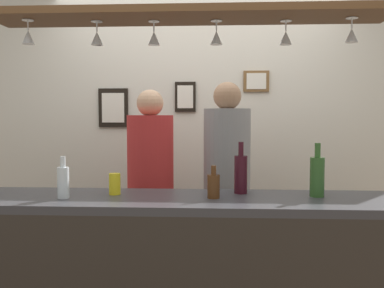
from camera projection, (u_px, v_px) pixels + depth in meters
The scene contains 19 objects.
back_wall at pixel (198, 136), 3.80m from camera, with size 4.40×0.06×2.60m, color silver.
bar_counter at pixel (185, 267), 2.24m from camera, with size 2.70×0.55×1.03m.
overhead_glass_rack at pixel (188, 15), 2.35m from camera, with size 2.20×0.36×0.04m, color brown.
hanging_wineglass_far_left at pixel (28, 36), 2.37m from camera, with size 0.07×0.07×0.13m.
hanging_wineglass_left at pixel (97, 38), 2.41m from camera, with size 0.07×0.07×0.13m.
hanging_wineglass_center_left at pixel (154, 37), 2.40m from camera, with size 0.07×0.07×0.13m.
hanging_wineglass_center at pixel (216, 37), 2.39m from camera, with size 0.07×0.07×0.13m.
hanging_wineglass_center_right at pixel (286, 37), 2.39m from camera, with size 0.07×0.07×0.13m.
hanging_wineglass_right at pixel (352, 35), 2.32m from camera, with size 0.07×0.07×0.13m.
person_left_red_shirt at pixel (151, 180), 3.16m from camera, with size 0.34×0.34×1.67m.
person_right_grey_shirt at pixel (227, 176), 3.13m from camera, with size 0.34×0.34×1.72m.
bottle_soda_clear at pixel (63, 181), 2.34m from camera, with size 0.06×0.06×0.23m.
bottle_wine_dark_red at pixel (241, 173), 2.49m from camera, with size 0.08×0.08×0.30m.
bottle_champagne_green at pixel (317, 176), 2.39m from camera, with size 0.08×0.08×0.30m.
bottle_beer_brown_stubby at pixel (214, 185), 2.34m from camera, with size 0.07×0.07×0.18m.
drink_can at pixel (115, 184), 2.45m from camera, with size 0.07×0.07×0.12m, color yellow.
picture_frame_upper_small at pixel (256, 81), 3.69m from camera, with size 0.22×0.02×0.18m.
picture_frame_caricature at pixel (113, 108), 3.78m from camera, with size 0.26×0.02×0.34m.
picture_frame_crest at pixel (185, 97), 3.74m from camera, with size 0.18×0.02×0.26m.
Camera 1 is at (0.16, -2.69, 1.48)m, focal length 40.14 mm.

